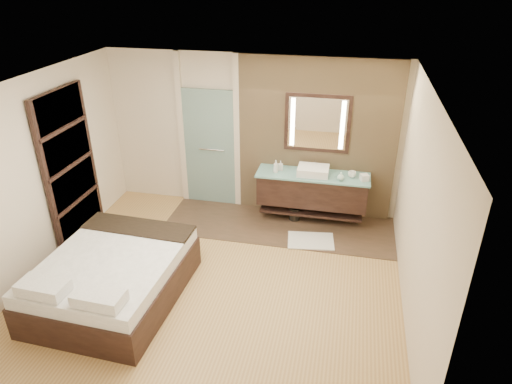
% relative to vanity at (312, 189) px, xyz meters
% --- Properties ---
extents(floor, '(5.00, 5.00, 0.00)m').
position_rel_vanity_xyz_m(floor, '(-1.10, -1.92, -0.58)').
color(floor, '#A27644').
rests_on(floor, ground).
extents(tile_strip, '(3.80, 1.30, 0.01)m').
position_rel_vanity_xyz_m(tile_strip, '(-0.50, -0.32, -0.57)').
color(tile_strip, '#3C2E20').
rests_on(tile_strip, floor).
extents(stone_wall, '(2.60, 0.08, 2.70)m').
position_rel_vanity_xyz_m(stone_wall, '(0.00, 0.29, 0.77)').
color(stone_wall, tan).
rests_on(stone_wall, floor).
extents(vanity, '(1.85, 0.55, 0.88)m').
position_rel_vanity_xyz_m(vanity, '(0.00, 0.00, 0.00)').
color(vanity, black).
rests_on(vanity, stone_wall).
extents(mirror_unit, '(1.06, 0.04, 0.96)m').
position_rel_vanity_xyz_m(mirror_unit, '(0.00, 0.24, 1.07)').
color(mirror_unit, black).
rests_on(mirror_unit, stone_wall).
extents(frosted_door, '(1.10, 0.12, 2.70)m').
position_rel_vanity_xyz_m(frosted_door, '(-1.85, 0.28, 0.56)').
color(frosted_door, silver).
rests_on(frosted_door, floor).
extents(shoji_partition, '(0.06, 1.20, 2.40)m').
position_rel_vanity_xyz_m(shoji_partition, '(-3.53, -1.32, 0.63)').
color(shoji_partition, black).
rests_on(shoji_partition, floor).
extents(bed, '(1.70, 2.09, 0.78)m').
position_rel_vanity_xyz_m(bed, '(-2.30, -2.58, -0.26)').
color(bed, black).
rests_on(bed, floor).
extents(bath_mat, '(0.78, 0.59, 0.02)m').
position_rel_vanity_xyz_m(bath_mat, '(0.08, -0.70, -0.56)').
color(bath_mat, silver).
rests_on(bath_mat, floor).
extents(waste_bin, '(0.21, 0.21, 0.23)m').
position_rel_vanity_xyz_m(waste_bin, '(-0.27, -0.07, -0.46)').
color(waste_bin, black).
rests_on(waste_bin, floor).
extents(tissue_box, '(0.16, 0.16, 0.10)m').
position_rel_vanity_xyz_m(tissue_box, '(0.82, -0.08, 0.33)').
color(tissue_box, silver).
rests_on(tissue_box, vanity).
extents(soap_bottle_a, '(0.11, 0.11, 0.21)m').
position_rel_vanity_xyz_m(soap_bottle_a, '(-0.61, -0.07, 0.39)').
color(soap_bottle_a, silver).
rests_on(soap_bottle_a, vanity).
extents(soap_bottle_b, '(0.08, 0.09, 0.16)m').
position_rel_vanity_xyz_m(soap_bottle_b, '(-0.55, 0.04, 0.37)').
color(soap_bottle_b, '#B2B2B2').
rests_on(soap_bottle_b, vanity).
extents(soap_bottle_c, '(0.11, 0.11, 0.14)m').
position_rel_vanity_xyz_m(soap_bottle_c, '(0.45, -0.16, 0.36)').
color(soap_bottle_c, silver).
rests_on(soap_bottle_c, vanity).
extents(cup, '(0.16, 0.16, 0.10)m').
position_rel_vanity_xyz_m(cup, '(0.62, 0.00, 0.33)').
color(cup, white).
rests_on(cup, vanity).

